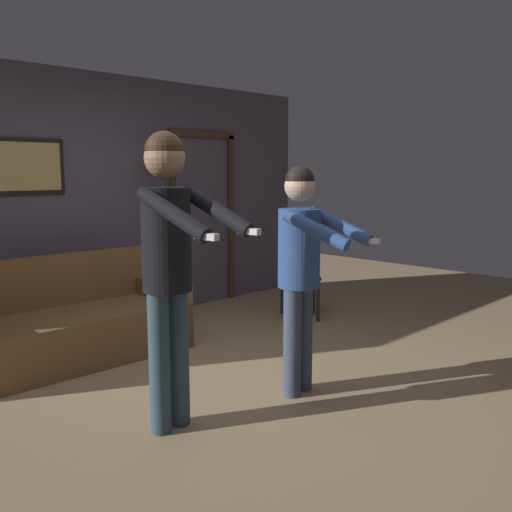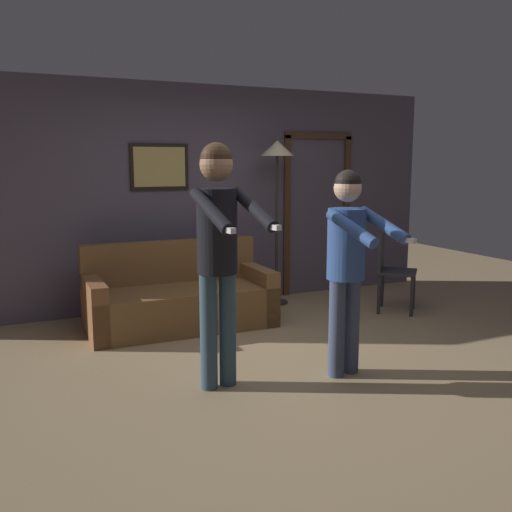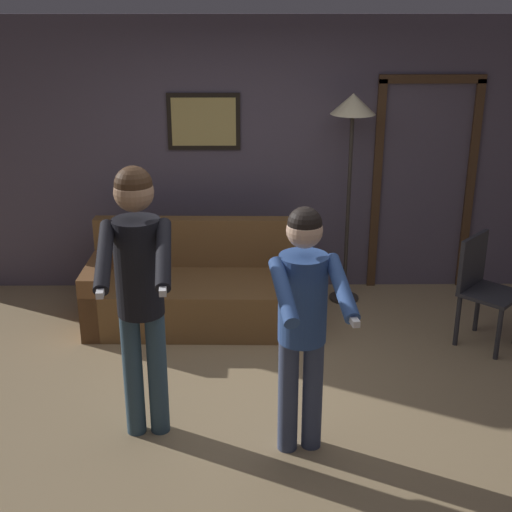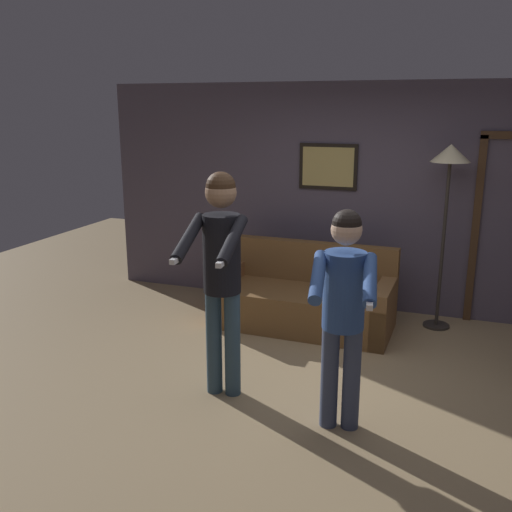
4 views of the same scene
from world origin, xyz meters
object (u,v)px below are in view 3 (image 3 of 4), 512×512
object	(u,v)px
couch	(197,292)
torchiere_lamp	(352,124)
dining_chair_distant	(482,284)
person_standing_left	(139,277)
person_standing_right	(303,311)

from	to	relation	value
couch	torchiere_lamp	world-z (taller)	torchiere_lamp
couch	dining_chair_distant	bearing A→B (deg)	-9.93
person_standing_left	dining_chair_distant	distance (m)	2.98
couch	person_standing_left	world-z (taller)	person_standing_left
torchiere_lamp	person_standing_right	xyz separation A→B (m)	(-0.58, -2.36, -0.70)
torchiere_lamp	dining_chair_distant	world-z (taller)	torchiere_lamp
person_standing_right	dining_chair_distant	distance (m)	2.23
torchiere_lamp	person_standing_right	distance (m)	2.53
couch	torchiere_lamp	bearing A→B (deg)	18.28
torchiere_lamp	dining_chair_distant	distance (m)	1.78
person_standing_right	dining_chair_distant	world-z (taller)	person_standing_right
couch	person_standing_right	bearing A→B (deg)	-67.37
torchiere_lamp	dining_chair_distant	xyz separation A→B (m)	(1.01, -0.87, -1.17)
torchiere_lamp	person_standing_left	bearing A→B (deg)	-126.39
person_standing_left	couch	bearing A→B (deg)	82.57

